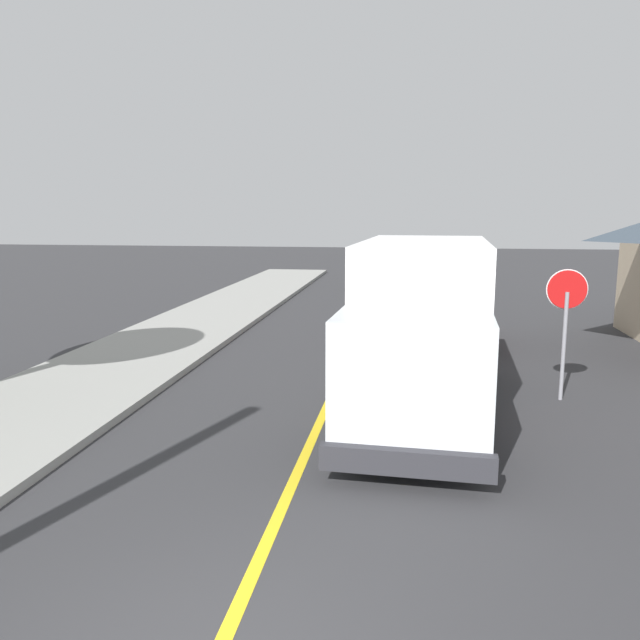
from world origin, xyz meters
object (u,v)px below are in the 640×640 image
(box_truck, at_px, (422,318))
(stop_sign, at_px, (566,309))
(parked_car_near, at_px, (443,314))
(parked_car_mid, at_px, (413,290))
(parked_car_far, at_px, (417,273))

(box_truck, relative_size, stop_sign, 2.76)
(parked_car_near, height_order, stop_sign, stop_sign)
(parked_car_mid, relative_size, stop_sign, 1.69)
(parked_car_mid, relative_size, parked_car_far, 1.01)
(parked_car_far, bearing_deg, box_truck, -90.06)
(box_truck, height_order, parked_car_mid, box_truck)
(box_truck, bearing_deg, parked_car_mid, 90.80)
(box_truck, relative_size, parked_car_far, 1.66)
(box_truck, xyz_separation_m, parked_car_mid, (-0.17, 12.10, -0.97))
(parked_car_mid, bearing_deg, parked_car_far, 88.33)
(parked_car_near, bearing_deg, stop_sign, -69.41)
(parked_car_mid, xyz_separation_m, parked_car_far, (0.19, 6.46, 0.00))
(parked_car_near, bearing_deg, parked_car_mid, 99.16)
(parked_car_far, xyz_separation_m, stop_sign, (2.82, -17.63, 1.06))
(parked_car_near, xyz_separation_m, stop_sign, (2.11, -5.63, 1.06))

